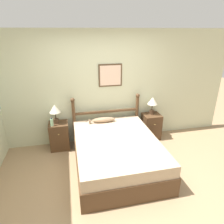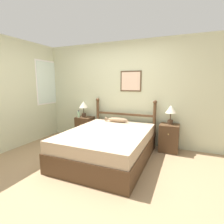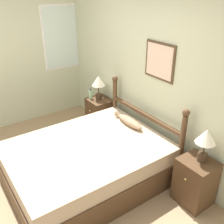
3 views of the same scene
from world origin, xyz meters
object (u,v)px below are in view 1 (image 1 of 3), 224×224
Objects in this scene: bed at (116,153)px; fish_pillow at (103,120)px; nightstand_left at (59,136)px; nightstand_right at (151,126)px; table_lamp_left at (55,110)px; table_lamp_right at (152,102)px; bottle at (52,122)px.

bed is 0.90m from fish_pillow.
fish_pillow is (0.97, -0.09, 0.33)m from nightstand_left.
nightstand_right is 1.46× the size of table_lamp_left.
nightstand_right is at bearing -98.45° from table_lamp_right.
table_lamp_right is at bearing 40.46° from bed.
bottle is (-2.33, -0.15, -0.21)m from table_lamp_right.
table_lamp_left is at bearing 156.08° from nightstand_left.
bed is at bearing -38.85° from table_lamp_left.
table_lamp_left is (-0.04, 0.02, 0.61)m from nightstand_left.
bed is at bearing -33.09° from bottle.
table_lamp_right is at bearing 81.55° from nightstand_right.
nightstand_left is 0.61m from table_lamp_left.
table_lamp_right is (0.01, 0.05, 0.61)m from nightstand_right.
table_lamp_left is at bearing 141.15° from bed.
table_lamp_left is 2.16× the size of bottle.
nightstand_right reaches higher than bed.
bottle is at bearing -177.39° from nightstand_right.
nightstand_right is 1.04× the size of fish_pillow.
fish_pillow is (1.09, 0.02, -0.07)m from bottle.
nightstand_right is 3.14× the size of bottle.
nightstand_right is 0.61m from table_lamp_right.
table_lamp_right is 2.16× the size of bottle.
bed is 10.48× the size of bottle.
bed is 1.42m from nightstand_left.
bottle is at bearing -176.29° from table_lamp_right.
fish_pillow is (-0.13, 0.81, 0.35)m from bed.
nightstand_left is 1.00× the size of nightstand_right.
bottle is at bearing -137.86° from nightstand_left.
table_lamp_left is at bearing -179.25° from table_lamp_right.
table_lamp_left is at bearing 174.29° from fish_pillow.
nightstand_right is (1.10, 0.90, 0.02)m from bed.
bottle is at bearing -178.93° from fish_pillow.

